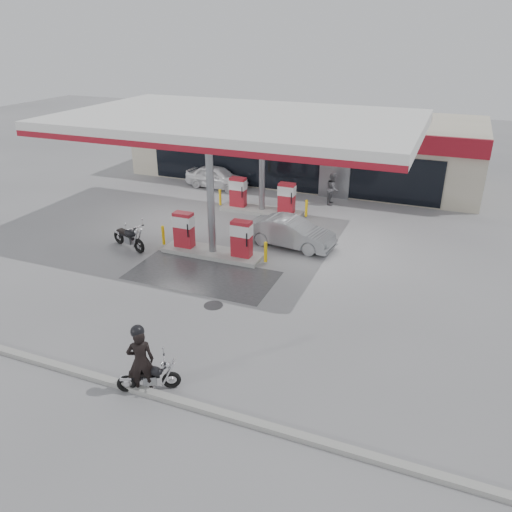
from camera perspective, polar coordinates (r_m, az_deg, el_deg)
The scene contains 16 objects.
ground at distance 20.62m, azimuth -7.42°, elevation -1.97°, with size 90.00×90.00×0.00m, color gray.
wet_patch at distance 20.40m, azimuth -6.18°, elevation -2.20°, with size 6.00×3.00×0.00m, color #4C4C4F.
drain_cover at distance 18.22m, azimuth -4.90°, elevation -5.64°, with size 0.70×0.70×0.01m, color #38383A.
kerb at distance 15.79m, azimuth -19.95°, elevation -12.28°, with size 28.00×0.25×0.15m, color gray.
store_building at distance 33.98m, azimuth 5.66°, elevation 12.42°, with size 22.00×8.22×4.00m.
canopy at distance 23.25m, azimuth -2.04°, elevation 15.01°, with size 16.00×10.02×5.51m.
pump_island_near at distance 21.92m, azimuth -5.02°, elevation 1.87°, with size 5.14×1.30×1.78m.
pump_island_far at distance 27.05m, azimuth 0.68°, elevation 6.46°, with size 5.14×1.30×1.78m.
main_motorcycle at distance 14.43m, azimuth -12.04°, elevation -13.44°, with size 1.59×1.00×0.90m.
biker_main at distance 14.10m, azimuth -13.03°, elevation -11.59°, with size 0.72×0.47×1.97m, color black.
parked_motorcycle at distance 23.23m, azimuth -14.31°, elevation 2.00°, with size 2.18×1.18×1.17m.
sedan_white at distance 31.51m, azimuth -4.51°, elevation 9.00°, with size 1.62×4.02×1.37m, color white.
attendant at distance 28.67m, azimuth 8.76°, elevation 7.61°, with size 0.86×0.67×1.77m, color #5E5D63.
hatchback_silver at distance 22.79m, azimuth 4.04°, elevation 2.70°, with size 1.41×4.04×1.33m, color #95989C.
parked_car_left at distance 35.80m, azimuth -8.48°, elevation 10.57°, with size 1.65×4.06×1.18m, color #9EA0A5.
parked_car_right at distance 30.90m, azimuth 14.17°, elevation 7.69°, with size 1.74×3.77×1.05m, color #4A1018.
Camera 1 is at (9.26, -15.96, 9.19)m, focal length 35.00 mm.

